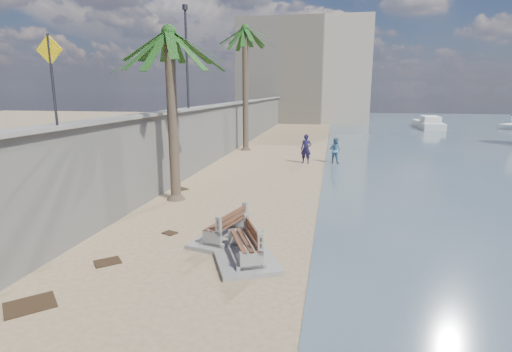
{
  "coord_description": "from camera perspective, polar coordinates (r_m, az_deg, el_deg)",
  "views": [
    {
      "loc": [
        2.46,
        -8.26,
        4.57
      ],
      "look_at": [
        -0.5,
        7.0,
        1.2
      ],
      "focal_mm": 28.0,
      "sensor_mm": 36.0,
      "label": 1
    }
  ],
  "objects": [
    {
      "name": "palm_back",
      "position": [
        30.88,
        -1.56,
        20.02
      ],
      "size": [
        5.0,
        5.0,
        9.82
      ],
      "color": "brown",
      "rests_on": "ground_plane"
    },
    {
      "name": "streetlight",
      "position": [
        21.72,
        -9.91,
        17.54
      ],
      "size": [
        0.28,
        0.28,
        5.12
      ],
      "color": "#2D2D33",
      "rests_on": "wall_cap"
    },
    {
      "name": "person_a",
      "position": [
        25.35,
        7.17,
        4.16
      ],
      "size": [
        0.82,
        0.61,
        2.11
      ],
      "primitive_type": "imported",
      "rotation": [
        0.0,
        0.0,
        -0.13
      ],
      "color": "#1B163D",
      "rests_on": "ground_plane"
    },
    {
      "name": "end_building",
      "position": [
        60.47,
        6.96,
        14.45
      ],
      "size": [
        18.0,
        12.0,
        14.0
      ],
      "primitive_type": "cube",
      "color": "#B7AA93",
      "rests_on": "ground_plane"
    },
    {
      "name": "palm_mid",
      "position": [
        16.87,
        -12.33,
        19.16
      ],
      "size": [
        5.0,
        5.0,
        7.67
      ],
      "color": "brown",
      "rests_on": "ground_plane"
    },
    {
      "name": "debris_d",
      "position": [
        13.39,
        -12.22,
        -7.95
      ],
      "size": [
        0.54,
        0.5,
        0.03
      ],
      "primitive_type": "cube",
      "rotation": [
        0.0,
        0.0,
        5.88
      ],
      "color": "#382616",
      "rests_on": "ground_plane"
    },
    {
      "name": "bench_near",
      "position": [
        11.0,
        -1.62,
        -9.95
      ],
      "size": [
        2.36,
        2.72,
        0.95
      ],
      "color": "gray",
      "rests_on": "ground_plane"
    },
    {
      "name": "yacht_far",
      "position": [
        53.12,
        23.36,
        6.69
      ],
      "size": [
        2.49,
        8.37,
        1.5
      ],
      "primitive_type": null,
      "rotation": [
        0.0,
        0.0,
        1.55
      ],
      "color": "silver",
      "rests_on": "bay_water"
    },
    {
      "name": "person_b",
      "position": [
        25.83,
        11.23,
        3.83
      ],
      "size": [
        1.07,
        0.97,
        1.8
      ],
      "primitive_type": "imported",
      "rotation": [
        0.0,
        0.0,
        2.71
      ],
      "color": "teal",
      "rests_on": "ground_plane"
    },
    {
      "name": "debris_a",
      "position": [
        10.3,
        -29.58,
        -15.73
      ],
      "size": [
        1.27,
        1.27,
        0.03
      ],
      "primitive_type": "cube",
      "rotation": [
        0.0,
        0.0,
        3.93
      ],
      "color": "#382616",
      "rests_on": "ground_plane"
    },
    {
      "name": "wall_cap",
      "position": [
        29.3,
        -4.25,
        10.21
      ],
      "size": [
        0.8,
        70.0,
        0.12
      ],
      "primitive_type": "cube",
      "color": "gray",
      "rests_on": "seawall"
    },
    {
      "name": "ground_plane",
      "position": [
        9.76,
        -5.14,
        -15.76
      ],
      "size": [
        140.0,
        140.0,
        0.0
      ],
      "primitive_type": "plane",
      "color": "tan"
    },
    {
      "name": "pedestrian_sign",
      "position": [
        12.3,
        -27.21,
        13.65
      ],
      "size": [
        0.78,
        0.07,
        2.4
      ],
      "color": "#2D2D33",
      "rests_on": "wall_cap"
    },
    {
      "name": "debris_b",
      "position": [
        11.73,
        -20.43,
        -11.43
      ],
      "size": [
        0.84,
        0.83,
        0.03
      ],
      "primitive_type": "cube",
      "rotation": [
        0.0,
        0.0,
        3.86
      ],
      "color": "#382616",
      "rests_on": "ground_plane"
    },
    {
      "name": "seawall",
      "position": [
        29.41,
        -4.2,
        6.7
      ],
      "size": [
        0.45,
        70.0,
        3.5
      ],
      "primitive_type": "cube",
      "color": "gray",
      "rests_on": "ground_plane"
    },
    {
      "name": "debris_c",
      "position": [
        19.04,
        -10.76,
        -1.82
      ],
      "size": [
        0.86,
        0.82,
        0.03
      ],
      "primitive_type": "cube",
      "rotation": [
        0.0,
        0.0,
        2.55
      ],
      "color": "#382616",
      "rests_on": "ground_plane"
    },
    {
      "name": "bench_far",
      "position": [
        12.4,
        -4.27,
        -7.4
      ],
      "size": [
        2.06,
        2.57,
        0.94
      ],
      "color": "gray",
      "rests_on": "ground_plane"
    }
  ]
}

